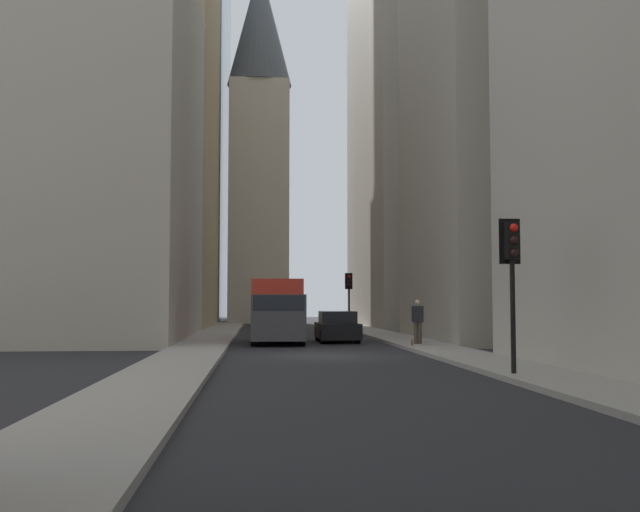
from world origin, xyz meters
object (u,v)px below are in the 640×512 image
object	(u,v)px
traffic_light_foreground	(512,259)
pedestrian	(418,320)
sedan_black	(337,328)
discarded_bottle	(412,343)
delivery_truck	(277,310)
traffic_light_midblock	(349,287)

from	to	relation	value
traffic_light_foreground	pedestrian	distance (m)	12.67
sedan_black	pedestrian	world-z (taller)	pedestrian
traffic_light_foreground	discarded_bottle	size ratio (longest dim) A/B	13.70
discarded_bottle	sedan_black	bearing A→B (deg)	23.00
delivery_truck	traffic_light_midblock	distance (m)	17.86
traffic_light_foreground	sedan_black	bearing A→B (deg)	8.15
delivery_truck	traffic_light_midblock	bearing A→B (deg)	-17.48
pedestrian	discarded_bottle	world-z (taller)	pedestrian
sedan_black	pedestrian	bearing A→B (deg)	-146.63
sedan_black	traffic_light_midblock	world-z (taller)	traffic_light_midblock
traffic_light_midblock	discarded_bottle	size ratio (longest dim) A/B	13.66
delivery_truck	sedan_black	world-z (taller)	delivery_truck
delivery_truck	traffic_light_foreground	xyz separation A→B (m)	(-16.06, -5.21, 1.39)
traffic_light_foreground	traffic_light_midblock	distance (m)	33.04
sedan_black	discarded_bottle	xyz separation A→B (m)	(-5.51, -2.34, -0.42)
traffic_light_foreground	traffic_light_midblock	world-z (taller)	traffic_light_foreground
delivery_truck	sedan_black	size ratio (longest dim) A/B	1.50
traffic_light_foreground	pedestrian	bearing A→B (deg)	-1.91
sedan_black	discarded_bottle	size ratio (longest dim) A/B	15.93
traffic_light_midblock	pedestrian	size ratio (longest dim) A/B	2.06
delivery_truck	traffic_light_foreground	distance (m)	16.95
sedan_black	discarded_bottle	distance (m)	6.00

